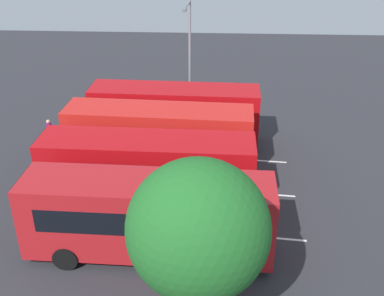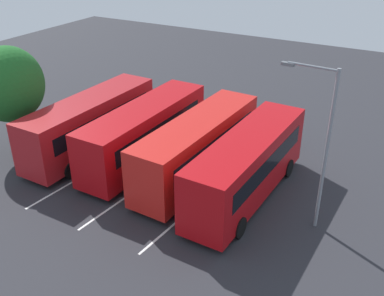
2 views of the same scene
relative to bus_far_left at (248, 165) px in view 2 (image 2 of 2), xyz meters
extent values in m
plane|color=#2B2B30|center=(-0.01, 5.05, -1.86)|extent=(64.86, 64.86, 0.00)
cube|color=#B70C11|center=(-0.03, 0.00, 0.01)|extent=(9.70, 2.65, 3.05)
cube|color=black|center=(4.75, -0.15, 0.83)|extent=(0.18, 2.07, 1.28)
cube|color=black|center=(0.01, 1.15, 0.38)|extent=(8.09, 0.33, 0.98)
cube|color=black|center=(-0.07, -1.14, 0.38)|extent=(8.09, 0.33, 0.98)
cube|color=black|center=(4.77, -0.15, 1.36)|extent=(0.16, 1.88, 0.32)
cube|color=black|center=(4.78, -0.15, -1.29)|extent=(0.17, 2.17, 0.36)
cylinder|color=black|center=(3.09, 1.02, -1.36)|extent=(1.00, 0.31, 0.99)
cylinder|color=black|center=(3.02, -1.21, -1.36)|extent=(1.00, 0.31, 0.99)
cylinder|color=black|center=(-3.08, 1.21, -1.36)|extent=(1.00, 0.31, 0.99)
cylinder|color=black|center=(-3.15, -1.02, -1.36)|extent=(1.00, 0.31, 0.99)
cube|color=red|center=(0.51, 3.10, 0.01)|extent=(9.73, 2.78, 3.05)
cube|color=#19232D|center=(5.29, 2.89, 0.83)|extent=(0.21, 2.07, 1.28)
cube|color=#19232D|center=(0.56, 4.25, 0.38)|extent=(8.09, 0.44, 0.98)
cube|color=#19232D|center=(0.46, 1.96, 0.38)|extent=(8.09, 0.44, 0.98)
cube|color=black|center=(5.31, 2.89, 1.36)|extent=(0.18, 1.88, 0.32)
cube|color=black|center=(5.32, 2.89, -1.29)|extent=(0.20, 2.17, 0.36)
cylinder|color=black|center=(3.64, 4.08, -1.36)|extent=(1.00, 0.32, 0.99)
cylinder|color=black|center=(3.54, 1.85, -1.36)|extent=(1.00, 0.32, 0.99)
cylinder|color=black|center=(-2.52, 4.35, -1.36)|extent=(1.00, 0.32, 0.99)
cylinder|color=black|center=(-2.62, 2.12, -1.36)|extent=(1.00, 0.32, 0.99)
cube|color=#B70C11|center=(0.62, 6.61, 0.01)|extent=(9.68, 2.53, 3.05)
cube|color=black|center=(5.40, 6.52, 0.83)|extent=(0.16, 2.07, 1.28)
cube|color=black|center=(0.64, 7.76, 0.38)|extent=(8.09, 0.23, 0.98)
cube|color=black|center=(0.60, 5.47, 0.38)|extent=(8.09, 0.23, 0.98)
cube|color=black|center=(5.42, 6.52, 1.36)|extent=(0.13, 1.88, 0.32)
cube|color=black|center=(5.43, 6.52, -1.29)|extent=(0.14, 2.16, 0.36)
cylinder|color=black|center=(3.73, 7.67, -1.36)|extent=(1.00, 0.30, 0.99)
cylinder|color=black|center=(3.68, 5.44, -1.36)|extent=(1.00, 0.30, 0.99)
cylinder|color=black|center=(-2.44, 7.78, -1.36)|extent=(1.00, 0.30, 0.99)
cylinder|color=black|center=(-2.48, 5.55, -1.36)|extent=(1.00, 0.30, 0.99)
cube|color=#AD191E|center=(0.10, 10.16, 0.01)|extent=(9.69, 2.56, 3.05)
cube|color=black|center=(4.88, 10.06, 0.83)|extent=(0.17, 2.07, 1.28)
cube|color=black|center=(0.12, 11.31, 0.38)|extent=(8.09, 0.26, 0.98)
cube|color=black|center=(0.07, 9.02, 0.38)|extent=(8.09, 0.26, 0.98)
cube|color=black|center=(4.90, 10.06, 1.36)|extent=(0.14, 1.88, 0.32)
cube|color=black|center=(4.91, 10.06, -1.29)|extent=(0.15, 2.16, 0.36)
cylinder|color=black|center=(3.21, 11.21, -1.36)|extent=(1.00, 0.30, 0.99)
cylinder|color=black|center=(3.16, 8.98, -1.36)|extent=(1.00, 0.30, 0.99)
cylinder|color=black|center=(-2.96, 11.34, -1.36)|extent=(1.00, 0.30, 0.99)
cylinder|color=black|center=(-3.01, 9.11, -1.36)|extent=(1.00, 0.30, 0.99)
cylinder|color=#232833|center=(7.02, 1.13, -1.43)|extent=(0.13, 0.13, 0.87)
cylinder|color=#232833|center=(7.12, 1.26, -1.43)|extent=(0.13, 0.13, 0.87)
cylinder|color=#721966|center=(7.07, 1.20, -0.65)|extent=(0.45, 0.45, 0.69)
sphere|color=tan|center=(7.07, 1.20, -0.19)|extent=(0.24, 0.24, 0.24)
cylinder|color=gray|center=(-0.68, -3.80, 1.92)|extent=(0.16, 0.16, 7.56)
cylinder|color=gray|center=(-0.60, -2.74, 5.60)|extent=(0.26, 2.12, 0.10)
cube|color=slate|center=(-0.52, -1.68, 5.52)|extent=(0.24, 0.57, 0.14)
cylinder|color=#4C3823|center=(-1.99, 14.12, -0.53)|extent=(0.44, 0.44, 2.67)
ellipsoid|color=#1E6023|center=(-1.99, 14.12, 2.38)|extent=(4.20, 3.78, 4.41)
cube|color=silver|center=(-0.01, 1.65, -1.86)|extent=(12.73, 1.24, 0.01)
cube|color=silver|center=(-0.01, 5.05, -1.86)|extent=(12.73, 1.24, 0.01)
cube|color=silver|center=(-0.01, 8.45, -1.86)|extent=(12.73, 1.24, 0.01)
camera|label=1|loc=(-2.42, 24.91, 10.61)|focal=43.72mm
camera|label=2|loc=(-18.19, -7.02, 10.98)|focal=41.88mm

